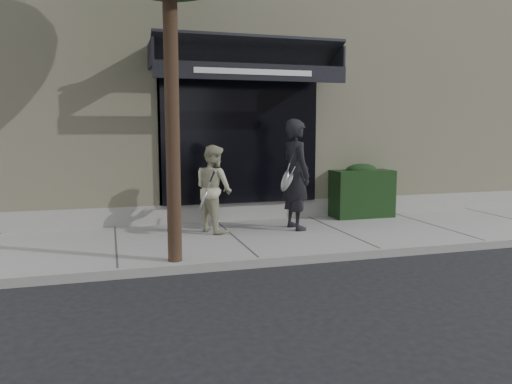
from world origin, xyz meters
name	(u,v)px	position (x,y,z in m)	size (l,w,h in m)	color
ground	(339,237)	(0.00, 0.00, 0.00)	(80.00, 80.00, 0.00)	black
sidewalk	(339,234)	(0.00, 0.00, 0.06)	(20.00, 3.00, 0.12)	gray
curb	(383,253)	(0.00, -1.55, 0.07)	(20.00, 0.10, 0.14)	gray
building_facade	(261,101)	(-0.01, 4.96, 2.74)	(14.30, 8.04, 5.64)	beige
hedge	(361,192)	(1.10, 1.25, 0.66)	(1.30, 0.70, 1.14)	black
pedestrian_front	(296,175)	(-0.72, 0.37, 1.15)	(0.72, 0.84, 2.06)	black
pedestrian_back	(214,189)	(-2.25, 0.56, 0.91)	(0.87, 0.97, 1.59)	#B3AF8F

